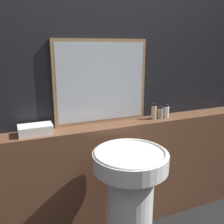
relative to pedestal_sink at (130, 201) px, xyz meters
The scene contains 8 objects.
wall_back 0.92m from the pedestal_sink, 86.00° to the left, with size 8.00×0.06×2.50m.
vanity_counter 0.43m from the pedestal_sink, 84.73° to the left, with size 2.63×0.21×0.95m.
pedestal_sink is the anchor object (origin of this frame).
mirror 0.92m from the pedestal_sink, 91.46° to the left, with size 0.77×0.03×0.67m.
towel_stack 0.83m from the pedestal_sink, 142.58° to the left, with size 0.24×0.14×0.07m.
shampoo_bottle 0.78m from the pedestal_sink, 44.12° to the left, with size 0.04×0.04×0.14m.
conditioner_bottle 0.81m from the pedestal_sink, 40.33° to the left, with size 0.05×0.05×0.10m.
lotion_bottle 0.85m from the pedestal_sink, 36.92° to the left, with size 0.05×0.05×0.12m.
Camera 1 is at (-0.74, -0.27, 1.56)m, focal length 40.00 mm.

